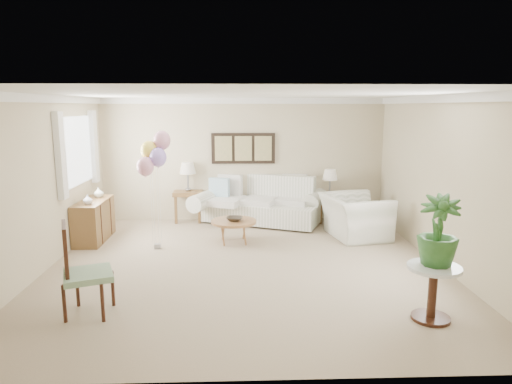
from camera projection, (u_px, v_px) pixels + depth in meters
ground_plane at (246, 266)px, 7.04m from camera, size 6.00×6.00×0.00m
room_shell at (238, 161)px, 6.83m from camera, size 6.04×6.04×2.60m
wall_art_triptych at (243, 148)px, 9.67m from camera, size 1.35×0.06×0.65m
sofa at (261, 204)px, 9.65m from camera, size 3.04×1.88×0.99m
end_table_left at (188, 196)px, 9.72m from camera, size 0.61×0.55×0.66m
end_table_right at (329, 200)px, 9.68m from camera, size 0.52×0.47×0.57m
lamp_left at (188, 169)px, 9.61m from camera, size 0.34×0.34×0.61m
lamp_right at (330, 176)px, 9.58m from camera, size 0.32×0.32×0.56m
coffee_table at (234, 222)px, 8.19m from camera, size 0.81×0.81×0.41m
decor_bowl at (235, 219)px, 8.14m from camera, size 0.33×0.33×0.07m
armchair at (355, 216)px, 8.55m from camera, size 1.27×1.39×0.79m
side_table at (433, 279)px, 5.18m from camera, size 0.60×0.60×0.65m
potted_plant at (438, 231)px, 5.11m from camera, size 0.57×0.57×0.81m
accent_chair at (80, 268)px, 5.32m from camera, size 0.69×0.69×1.10m
credenza at (94, 220)px, 8.35m from camera, size 0.46×1.20×0.74m
vase_white at (88, 200)px, 7.96m from camera, size 0.17×0.17×0.17m
vase_sage at (99, 192)px, 8.57m from camera, size 0.22×0.22×0.19m
balloon_cluster at (154, 154)px, 7.63m from camera, size 0.54×0.49×2.03m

